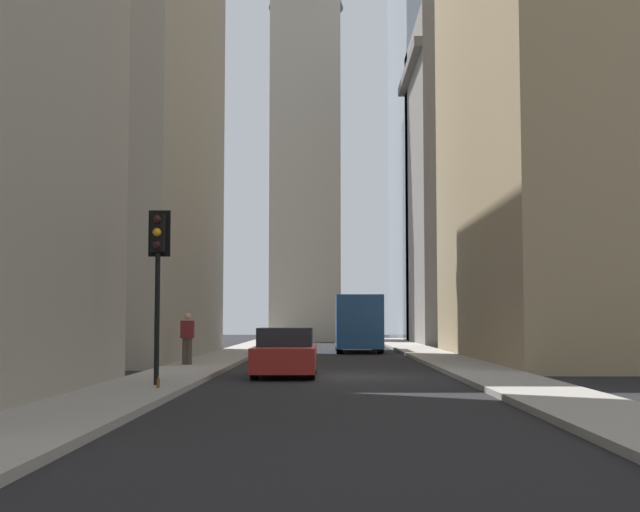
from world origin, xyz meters
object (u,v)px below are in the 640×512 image
(delivery_truck, at_px, (358,323))
(pedestrian, at_px, (187,336))
(sedan_red, at_px, (285,353))
(traffic_light_foreground, at_px, (158,256))
(discarded_bottle, at_px, (158,383))

(delivery_truck, bearing_deg, pedestrian, 157.01)
(delivery_truck, distance_m, sedan_red, 18.93)
(traffic_light_foreground, bearing_deg, delivery_truck, -13.07)
(sedan_red, bearing_deg, delivery_truck, -8.51)
(delivery_truck, bearing_deg, traffic_light_foreground, 166.93)
(delivery_truck, xyz_separation_m, pedestrian, (-14.85, 6.30, -0.37))
(delivery_truck, xyz_separation_m, traffic_light_foreground, (-23.92, 5.55, 1.70))
(pedestrian, bearing_deg, traffic_light_foreground, -175.29)
(delivery_truck, xyz_separation_m, sedan_red, (-18.70, 2.80, -0.80))
(delivery_truck, relative_size, pedestrian, 3.72)
(delivery_truck, relative_size, discarded_bottle, 23.93)
(delivery_truck, bearing_deg, discarded_bottle, 167.86)
(sedan_red, relative_size, traffic_light_foreground, 1.05)
(delivery_truck, height_order, sedan_red, delivery_truck)
(traffic_light_foreground, xyz_separation_m, pedestrian, (9.07, 0.75, -2.07))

